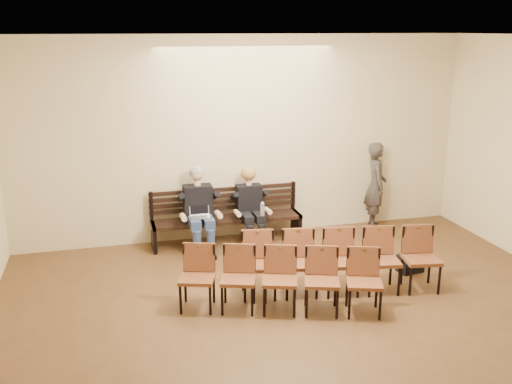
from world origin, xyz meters
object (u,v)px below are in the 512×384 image
seated_woman (250,209)px  chair_row_front (341,262)px  water_bottle (262,216)px  passerby (376,179)px  bag (410,263)px  bench (227,230)px  chair_row_back (280,281)px  seated_man (199,208)px  laptop (201,219)px

seated_woman → chair_row_front: seated_woman is taller
water_bottle → passerby: size_ratio=0.13×
passerby → seated_woman: bearing=110.0°
bag → chair_row_front: bearing=-163.7°
seated_woman → passerby: size_ratio=0.67×
seated_woman → bench: bearing=162.6°
chair_row_back → chair_row_front: bearing=35.3°
chair_row_back → passerby: bearing=63.8°
bench → chair_row_front: (1.12, -2.32, 0.23)m
passerby → bag: bearing=-176.1°
bench → passerby: passerby is taller
water_bottle → chair_row_back: size_ratio=0.09×
bag → passerby: passerby is taller
seated_man → water_bottle: (1.01, -0.30, -0.14)m
bench → seated_man: (-0.50, -0.12, 0.48)m
seated_woman → chair_row_back: bearing=-95.7°
bench → seated_woman: bearing=-17.4°
laptop → chair_row_back: 2.41m
bench → chair_row_back: 2.63m
bench → chair_row_front: size_ratio=0.94×
passerby → chair_row_back: size_ratio=0.70×
water_bottle → chair_row_back: 2.23m
laptop → seated_man: bearing=77.0°
water_bottle → chair_row_front: (0.61, -1.90, -0.12)m
seated_man → seated_woman: 0.89m
seated_man → laptop: size_ratio=4.30×
bench → seated_woman: 0.56m
chair_row_front → bench: bearing=125.8°
chair_row_back → seated_man: bearing=122.8°
bench → bag: bench is taller
laptop → bag: bearing=-40.4°
seated_man → chair_row_back: size_ratio=0.54×
laptop → water_bottle: (1.02, -0.12, -0.00)m
bench → chair_row_front: 2.59m
chair_row_front → seated_woman: bearing=118.6°
bag → passerby: size_ratio=0.20×
water_bottle → passerby: (2.32, 0.52, 0.36)m
seated_man → chair_row_front: bearing=-53.6°
laptop → bag: laptop is taller
passerby → chair_row_back: 3.86m
bench → seated_woman: (0.38, -0.12, 0.39)m
laptop → chair_row_back: chair_row_back is taller
passerby → bench: bearing=106.9°
seated_man → chair_row_front: (1.62, -2.20, -0.25)m
passerby → water_bottle: bearing=117.5°
laptop → passerby: passerby is taller
bag → chair_row_front: chair_row_front is taller
seated_woman → water_bottle: seated_woman is taller
seated_man → seated_woman: seated_man is taller
bench → passerby: bearing=2.0°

